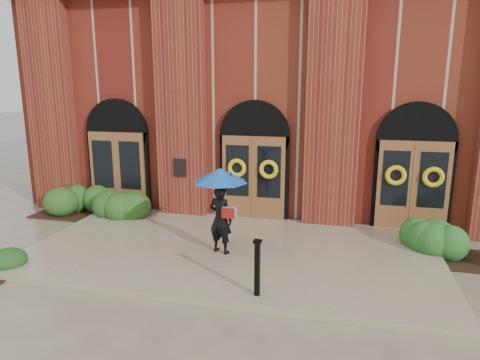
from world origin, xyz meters
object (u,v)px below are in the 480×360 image
(metal_post, at_px, (257,267))
(hedge_wall_left, at_px, (92,202))
(man_with_umbrella, at_px, (220,194))
(hedge_wall_right, at_px, (476,246))

(metal_post, height_order, hedge_wall_left, metal_post)
(man_with_umbrella, xyz_separation_m, hedge_wall_left, (-5.00, 2.36, -1.17))
(metal_post, relative_size, hedge_wall_right, 0.36)
(metal_post, bearing_deg, man_with_umbrella, 123.72)
(hedge_wall_right, bearing_deg, man_with_umbrella, -168.63)
(metal_post, xyz_separation_m, hedge_wall_right, (4.68, 3.11, -0.34))
(hedge_wall_right, bearing_deg, metal_post, -146.36)
(man_with_umbrella, height_order, metal_post, man_with_umbrella)
(hedge_wall_left, xyz_separation_m, hedge_wall_right, (10.96, -1.16, -0.03))
(man_with_umbrella, bearing_deg, metal_post, 141.28)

